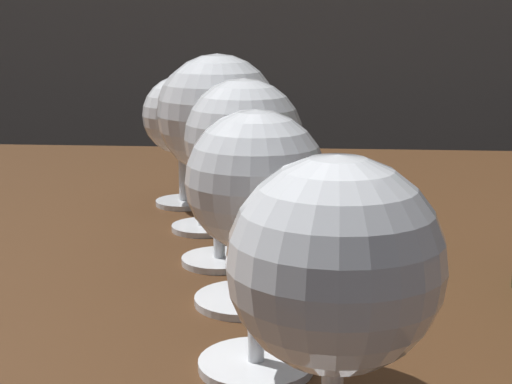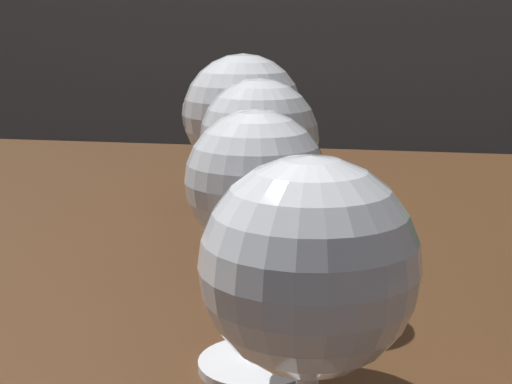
# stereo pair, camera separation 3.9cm
# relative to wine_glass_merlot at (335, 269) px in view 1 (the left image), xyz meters

# --- Properties ---
(dining_table) EXTENTS (1.26, 0.94, 0.72)m
(dining_table) POSITION_rel_wine_glass_merlot_xyz_m (-0.06, 0.35, -0.18)
(dining_table) COLOR #472B16
(dining_table) RESTS_ON ground_plane
(wine_glass_merlot) EXTENTS (0.09, 0.09, 0.14)m
(wine_glass_merlot) POSITION_rel_wine_glass_merlot_xyz_m (0.00, 0.00, 0.00)
(wine_glass_merlot) COLOR white
(wine_glass_merlot) RESTS_ON dining_table
(wine_glass_chardonnay) EXTENTS (0.07, 0.07, 0.14)m
(wine_glass_chardonnay) POSITION_rel_wine_glass_merlot_xyz_m (-0.04, 0.10, 0.01)
(wine_glass_chardonnay) COLOR white
(wine_glass_chardonnay) RESTS_ON dining_table
(wine_glass_pinot) EXTENTS (0.08, 0.08, 0.15)m
(wine_glass_pinot) POSITION_rel_wine_glass_merlot_xyz_m (-0.05, 0.19, 0.02)
(wine_glass_pinot) COLOR white
(wine_glass_pinot) RESTS_ON dining_table
(wine_glass_port) EXTENTS (0.09, 0.09, 0.16)m
(wine_glass_port) POSITION_rel_wine_glass_merlot_xyz_m (-0.08, 0.28, 0.02)
(wine_glass_port) COLOR white
(wine_glass_port) RESTS_ON dining_table
(wine_glass_amber) EXTENTS (0.08, 0.08, 0.15)m
(wine_glass_amber) POSITION_rel_wine_glass_merlot_xyz_m (-0.11, 0.37, 0.02)
(wine_glass_amber) COLOR white
(wine_glass_amber) RESTS_ON dining_table
(wine_glass_empty) EXTENTS (0.08, 0.08, 0.13)m
(wine_glass_empty) POSITION_rel_wine_glass_merlot_xyz_m (-0.14, 0.46, -0.00)
(wine_glass_empty) COLOR white
(wine_glass_empty) RESTS_ON dining_table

